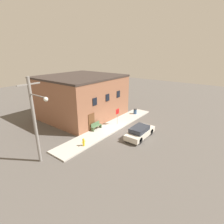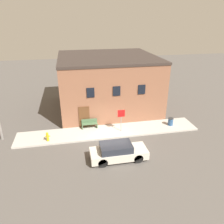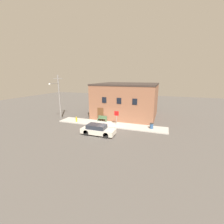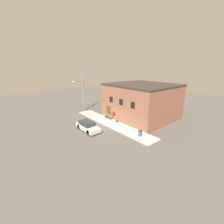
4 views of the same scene
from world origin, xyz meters
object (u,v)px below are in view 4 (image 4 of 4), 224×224
Objects in this scene: fire_hydrant at (89,113)px; trash_bin at (140,133)px; utility_pole at (83,91)px; stop_sign at (114,116)px; parked_car at (88,126)px; bench at (109,116)px.

trash_bin is at bearing 3.52° from fire_hydrant.
utility_pole is at bearing 178.31° from trash_bin.
stop_sign reaches higher than parked_car.
fire_hydrant is 0.56× the size of bench.
utility_pole is 10.83m from parked_car.
parked_car is (1.58, -5.09, 0.07)m from bench.
parked_car is (-6.11, -4.13, 0.11)m from trash_bin.
fire_hydrant is at bearing -16.30° from utility_pole.
parked_car is (-1.16, -3.91, -0.98)m from stop_sign.
stop_sign is at bearing 73.45° from parked_car.
trash_bin is (7.69, -0.96, -0.05)m from bench.
stop_sign is 0.29× the size of utility_pole.
bench is at bearing 107.29° from parked_car.
stop_sign is 1.44× the size of bench.
bench is 8.39m from utility_pole.
parked_car is at bearing -26.42° from utility_pole.
fire_hydrant is at bearing -176.48° from trash_bin.
stop_sign is at bearing -177.39° from trash_bin.
parked_car reaches higher than fire_hydrant.
bench is 0.20× the size of utility_pole.
stop_sign reaches higher than trash_bin.
utility_pole is (-10.39, 0.68, 2.37)m from stop_sign.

